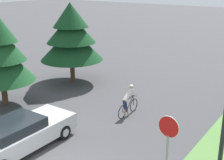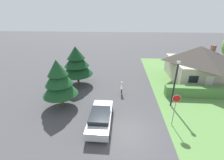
{
  "view_description": "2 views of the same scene",
  "coord_description": "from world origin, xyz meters",
  "px_view_note": "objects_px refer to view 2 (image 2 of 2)",
  "views": [
    {
      "loc": [
        7.2,
        -6.14,
        6.56
      ],
      "look_at": [
        -0.99,
        5.61,
        1.87
      ],
      "focal_mm": 50.0,
      "sensor_mm": 36.0,
      "label": 1
    },
    {
      "loc": [
        -0.42,
        -9.44,
        8.87
      ],
      "look_at": [
        -1.52,
        6.33,
        1.77
      ],
      "focal_mm": 24.0,
      "sensor_mm": 36.0,
      "label": 2
    }
  ],
  "objects_px": {
    "cottage_house": "(197,63)",
    "conifer_tall_far": "(77,63)",
    "stop_sign": "(175,105)",
    "cyclist": "(122,89)",
    "street_lamp": "(175,79)",
    "sedan_left_lane": "(100,118)",
    "conifer_tall_near": "(59,80)"
  },
  "relations": [
    {
      "from": "stop_sign",
      "to": "conifer_tall_near",
      "type": "distance_m",
      "value": 10.79
    },
    {
      "from": "cyclist",
      "to": "conifer_tall_far",
      "type": "xyz_separation_m",
      "value": [
        -5.84,
        2.41,
        2.33
      ]
    },
    {
      "from": "sedan_left_lane",
      "to": "stop_sign",
      "type": "xyz_separation_m",
      "value": [
        6.16,
        0.34,
        1.37
      ]
    },
    {
      "from": "street_lamp",
      "to": "conifer_tall_far",
      "type": "distance_m",
      "value": 11.85
    },
    {
      "from": "stop_sign",
      "to": "conifer_tall_near",
      "type": "xyz_separation_m",
      "value": [
        -10.52,
        2.23,
        0.87
      ]
    },
    {
      "from": "stop_sign",
      "to": "conifer_tall_far",
      "type": "distance_m",
      "value": 12.67
    },
    {
      "from": "conifer_tall_near",
      "to": "cottage_house",
      "type": "bearing_deg",
      "value": 25.86
    },
    {
      "from": "cottage_house",
      "to": "cyclist",
      "type": "xyz_separation_m",
      "value": [
        -10.54,
        -5.34,
        -1.76
      ]
    },
    {
      "from": "cyclist",
      "to": "cottage_house",
      "type": "bearing_deg",
      "value": -62.67
    },
    {
      "from": "street_lamp",
      "to": "conifer_tall_near",
      "type": "relative_size",
      "value": 1.0
    },
    {
      "from": "cyclist",
      "to": "stop_sign",
      "type": "relative_size",
      "value": 0.6
    },
    {
      "from": "sedan_left_lane",
      "to": "cyclist",
      "type": "height_order",
      "value": "cyclist"
    },
    {
      "from": "cottage_house",
      "to": "cyclist",
      "type": "distance_m",
      "value": 11.94
    },
    {
      "from": "conifer_tall_near",
      "to": "cyclist",
      "type": "bearing_deg",
      "value": 24.11
    },
    {
      "from": "cottage_house",
      "to": "sedan_left_lane",
      "type": "xyz_separation_m",
      "value": [
        -12.29,
        -10.64,
        -1.82
      ]
    },
    {
      "from": "cyclist",
      "to": "conifer_tall_near",
      "type": "bearing_deg",
      "value": 114.58
    },
    {
      "from": "sedan_left_lane",
      "to": "conifer_tall_far",
      "type": "bearing_deg",
      "value": 28.1
    },
    {
      "from": "stop_sign",
      "to": "conifer_tall_near",
      "type": "relative_size",
      "value": 0.59
    },
    {
      "from": "cyclist",
      "to": "street_lamp",
      "type": "height_order",
      "value": "street_lamp"
    },
    {
      "from": "street_lamp",
      "to": "sedan_left_lane",
      "type": "bearing_deg",
      "value": -154.28
    },
    {
      "from": "cottage_house",
      "to": "conifer_tall_far",
      "type": "bearing_deg",
      "value": -169.98
    },
    {
      "from": "cottage_house",
      "to": "conifer_tall_near",
      "type": "bearing_deg",
      "value": -154.23
    },
    {
      "from": "sedan_left_lane",
      "to": "street_lamp",
      "type": "height_order",
      "value": "street_lamp"
    },
    {
      "from": "stop_sign",
      "to": "street_lamp",
      "type": "relative_size",
      "value": 0.6
    },
    {
      "from": "cyclist",
      "to": "conifer_tall_far",
      "type": "height_order",
      "value": "conifer_tall_far"
    },
    {
      "from": "sedan_left_lane",
      "to": "cyclist",
      "type": "relative_size",
      "value": 2.63
    },
    {
      "from": "cyclist",
      "to": "sedan_left_lane",
      "type": "bearing_deg",
      "value": 162.22
    },
    {
      "from": "cottage_house",
      "to": "conifer_tall_near",
      "type": "xyz_separation_m",
      "value": [
        -16.65,
        -8.07,
        0.43
      ]
    },
    {
      "from": "conifer_tall_far",
      "to": "cyclist",
      "type": "bearing_deg",
      "value": -22.47
    },
    {
      "from": "conifer_tall_near",
      "to": "conifer_tall_far",
      "type": "relative_size",
      "value": 0.97
    },
    {
      "from": "sedan_left_lane",
      "to": "stop_sign",
      "type": "relative_size",
      "value": 1.57
    },
    {
      "from": "street_lamp",
      "to": "conifer_tall_near",
      "type": "height_order",
      "value": "conifer_tall_near"
    }
  ]
}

